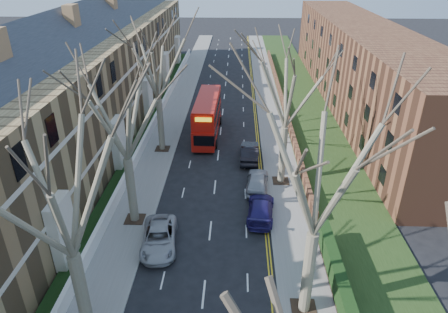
{
  "coord_description": "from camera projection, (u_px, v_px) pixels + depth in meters",
  "views": [
    {
      "loc": [
        1.79,
        -8.1,
        17.9
      ],
      "look_at": [
        0.8,
        20.64,
        3.13
      ],
      "focal_mm": 32.0,
      "sensor_mm": 36.0,
      "label": 1
    }
  ],
  "objects": [
    {
      "name": "tree_left_mid",
      "position": [
        56.0,
        177.0,
        16.58
      ],
      "size": [
        10.5,
        10.5,
        14.71
      ],
      "color": "#6F684F",
      "rests_on": "ground"
    },
    {
      "name": "car_right_mid",
      "position": [
        257.0,
        181.0,
        33.51
      ],
      "size": [
        2.18,
        4.57,
        1.51
      ],
      "primitive_type": "imported",
      "rotation": [
        0.0,
        0.0,
        3.05
      ],
      "color": "#999AA1",
      "rests_on": "ground"
    },
    {
      "name": "tree_left_far",
      "position": [
        121.0,
        103.0,
        25.61
      ],
      "size": [
        10.15,
        10.15,
        14.22
      ],
      "color": "#6F684F",
      "rests_on": "ground"
    },
    {
      "name": "tree_right_mid",
      "position": [
        323.0,
        159.0,
        18.01
      ],
      "size": [
        10.5,
        10.5,
        14.71
      ],
      "color": "#6F684F",
      "rests_on": "ground"
    },
    {
      "name": "front_wall_left",
      "position": [
        149.0,
        132.0,
        42.95
      ],
      "size": [
        0.3,
        78.0,
        1.0
      ],
      "color": "white",
      "rests_on": "ground"
    },
    {
      "name": "flats_right",
      "position": [
        360.0,
        66.0,
        50.85
      ],
      "size": [
        13.97,
        54.0,
        10.0
      ],
      "color": "brown",
      "rests_on": "ground"
    },
    {
      "name": "car_right_near",
      "position": [
        261.0,
        209.0,
        30.01
      ],
      "size": [
        2.37,
        4.9,
        1.38
      ],
      "primitive_type": "imported",
      "rotation": [
        0.0,
        0.0,
        3.05
      ],
      "color": "navy",
      "rests_on": "ground"
    },
    {
      "name": "tree_right_far",
      "position": [
        288.0,
        79.0,
        30.6
      ],
      "size": [
        10.15,
        10.15,
        14.22
      ],
      "color": "#6F684F",
      "rests_on": "ground"
    },
    {
      "name": "pavement_left",
      "position": [
        175.0,
        111.0,
        50.26
      ],
      "size": [
        3.0,
        102.0,
        0.12
      ],
      "primitive_type": "cube",
      "color": "slate",
      "rests_on": "ground"
    },
    {
      "name": "car_left_far",
      "position": [
        159.0,
        238.0,
        26.97
      ],
      "size": [
        2.78,
        5.15,
        1.37
      ],
      "primitive_type": "imported",
      "rotation": [
        0.0,
        0.0,
        0.1
      ],
      "color": "#9E9EA4",
      "rests_on": "ground"
    },
    {
      "name": "car_right_far",
      "position": [
        250.0,
        152.0,
        38.26
      ],
      "size": [
        1.85,
        4.83,
        1.57
      ],
      "primitive_type": "imported",
      "rotation": [
        0.0,
        0.0,
        3.1
      ],
      "color": "black",
      "rests_on": "ground"
    },
    {
      "name": "tree_left_dist",
      "position": [
        155.0,
        55.0,
        36.14
      ],
      "size": [
        10.5,
        10.5,
        14.71
      ],
      "color": "#6F684F",
      "rests_on": "ground"
    },
    {
      "name": "grass_verge_right",
      "position": [
        307.0,
        112.0,
        49.72
      ],
      "size": [
        6.0,
        102.0,
        0.06
      ],
      "color": "#1D3212",
      "rests_on": "ground"
    },
    {
      "name": "double_decker_bus",
      "position": [
        207.0,
        118.0,
        42.78
      ],
      "size": [
        2.74,
        9.98,
        4.19
      ],
      "rotation": [
        0.0,
        0.0,
        3.12
      ],
      "color": "#AD140C",
      "rests_on": "ground"
    },
    {
      "name": "pavement_right",
      "position": [
        271.0,
        112.0,
        49.9
      ],
      "size": [
        3.0,
        102.0,
        0.12
      ],
      "primitive_type": "cube",
      "color": "slate",
      "rests_on": "ground"
    },
    {
      "name": "terrace_left",
      "position": [
        87.0,
        87.0,
        40.89
      ],
      "size": [
        9.7,
        78.0,
        13.6
      ],
      "color": "olive",
      "rests_on": "ground"
    }
  ]
}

